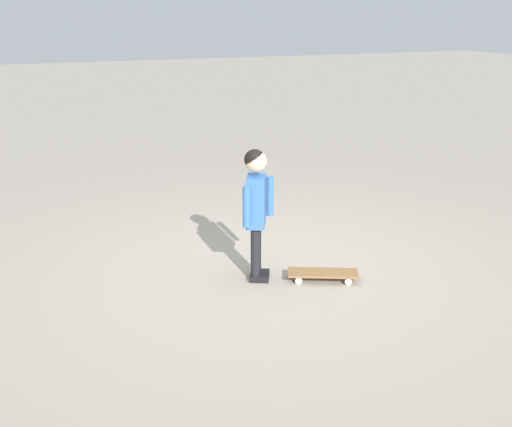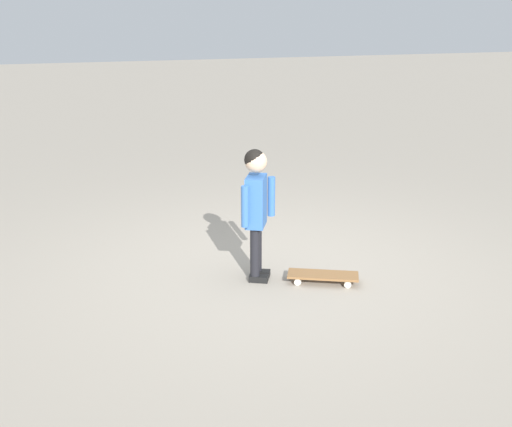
% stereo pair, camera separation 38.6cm
% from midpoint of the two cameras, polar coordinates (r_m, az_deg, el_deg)
% --- Properties ---
extents(ground_plane, '(50.00, 50.00, 0.00)m').
position_cam_midpoint_polar(ground_plane, '(5.35, -0.81, -5.01)').
color(ground_plane, '#9E9384').
extents(child_person, '(0.28, 0.35, 1.06)m').
position_cam_midpoint_polar(child_person, '(4.95, -2.22, 1.15)').
color(child_person, black).
rests_on(child_person, ground).
extents(skateboard, '(0.43, 0.58, 0.07)m').
position_cam_midpoint_polar(skateboard, '(5.12, 3.86, -5.41)').
color(skateboard, olive).
rests_on(skateboard, ground).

